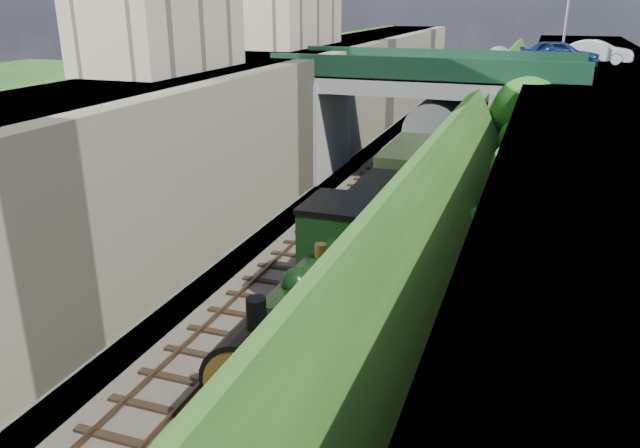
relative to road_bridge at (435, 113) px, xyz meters
The scene contains 18 objects.
trackbed 5.72m from the road_bridge, 103.28° to the right, with size 10.00×90.00×0.20m, color #473F38.
retaining_wall 7.61m from the road_bridge, 148.17° to the right, with size 1.00×90.00×7.00m, color #756B56.
street_plateau_left 10.73m from the road_bridge, 158.09° to the right, with size 6.00×90.00×7.00m, color #262628.
street_plateau_right 9.49m from the road_bridge, 25.06° to the right, with size 8.00×90.00×6.25m, color #262628.
embankment_slope 6.65m from the road_bridge, 52.05° to the right, with size 4.52×90.00×6.36m.
track_left 6.27m from the road_bridge, 126.35° to the right, with size 2.50×90.00×0.20m.
track_right 5.54m from the road_bridge, 86.34° to the right, with size 2.50×90.00×0.20m.
road_bridge is the anchor object (origin of this frame).
building_near 15.27m from the road_bridge, 136.24° to the right, with size 4.00×8.00×4.00m, color gray.
tree 5.55m from the road_bridge, 25.89° to the right, with size 3.60×3.80×6.60m.
lamppost 10.37m from the road_bridge, 44.22° to the left, with size 0.87×0.15×6.00m.
car_blue 8.48m from the road_bridge, 40.06° to the left, with size 1.79×4.46×1.52m, color navy.
car_silver 12.12m from the road_bridge, 45.37° to the left, with size 1.45×4.15×1.37m, color #B6B8BC.
locomotive 19.84m from the road_bridge, 89.26° to the right, with size 3.10×10.22×3.83m.
tender 12.60m from the road_bridge, 88.81° to the right, with size 2.70×6.00×3.05m.
coach_front 2.06m from the road_bridge, 44.25° to the left, with size 2.90×18.00×3.70m.
coach_middle 19.16m from the road_bridge, 89.23° to the left, with size 2.90×18.00×3.70m.
coach_rear 37.90m from the road_bridge, 89.61° to the left, with size 2.90×18.00×3.70m.
Camera 1 is at (6.43, -10.35, 9.94)m, focal length 35.00 mm.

